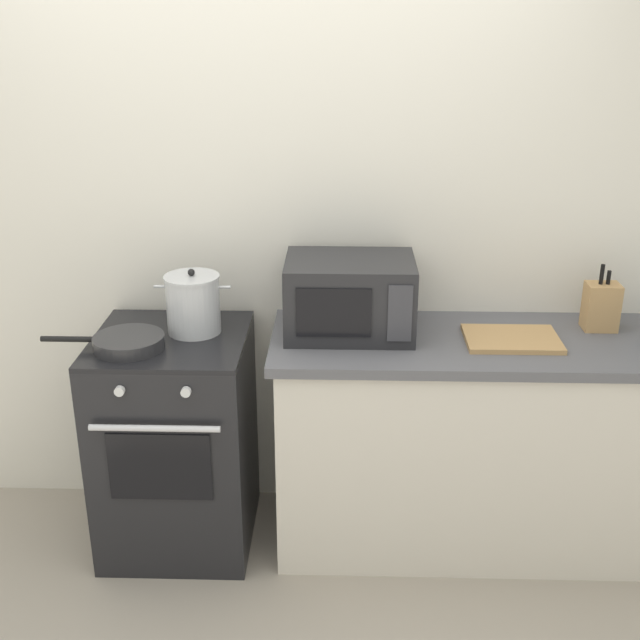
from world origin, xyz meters
TOP-DOWN VIEW (x-y plane):
  - ground_plane at (0.00, 0.00)m, footprint 10.00×10.00m
  - back_wall at (0.30, 0.97)m, footprint 4.40×0.10m
  - lower_cabinet_right at (0.90, 0.62)m, footprint 1.64×0.56m
  - countertop_right at (0.90, 0.62)m, footprint 1.70×0.60m
  - stove at (-0.35, 0.60)m, footprint 0.60×0.64m
  - stock_pot at (-0.26, 0.66)m, footprint 0.30×0.22m
  - frying_pan at (-0.48, 0.49)m, footprint 0.47×0.27m
  - microwave at (0.36, 0.68)m, footprint 0.50×0.37m
  - cutting_board at (0.98, 0.60)m, footprint 0.36×0.26m
  - knife_block at (1.36, 0.74)m, footprint 0.13×0.10m

SIDE VIEW (x-z plane):
  - ground_plane at x=0.00m, z-range 0.00..0.00m
  - lower_cabinet_right at x=0.90m, z-range 0.00..0.88m
  - stove at x=-0.35m, z-range 0.00..0.92m
  - countertop_right at x=0.90m, z-range 0.88..0.92m
  - cutting_board at x=0.98m, z-range 0.92..0.94m
  - frying_pan at x=-0.48m, z-range 0.92..0.97m
  - knife_block at x=1.36m, z-range 0.88..1.15m
  - stock_pot at x=-0.26m, z-range 0.91..1.17m
  - microwave at x=0.36m, z-range 0.92..1.22m
  - back_wall at x=0.30m, z-range 0.00..2.50m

